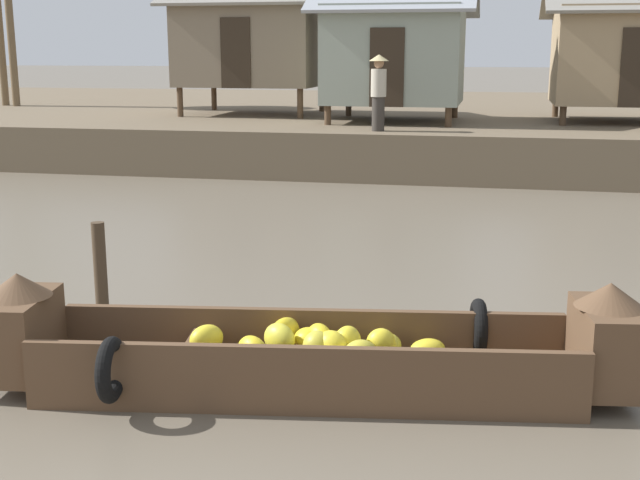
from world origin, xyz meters
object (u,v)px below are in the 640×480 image
banana_boat (310,353)px  stilt_house_mid_right (629,52)px  stilt_house_left (253,42)px  vendor_person (379,89)px  stilt_house_mid_left (396,52)px  mooring_post (100,270)px

banana_boat → stilt_house_mid_right: stilt_house_mid_right is taller
banana_boat → stilt_house_mid_right: 16.49m
stilt_house_left → vendor_person: size_ratio=2.67×
vendor_person → stilt_house_mid_left: bearing=89.4°
stilt_house_left → stilt_house_mid_left: bearing=-21.2°
banana_boat → vendor_person: (-1.14, 11.94, 1.66)m
stilt_house_mid_right → mooring_post: stilt_house_mid_right is taller
mooring_post → stilt_house_mid_right: bearing=63.1°
stilt_house_left → mooring_post: 15.26m
banana_boat → stilt_house_mid_left: bearing=94.3°
vendor_person → mooring_post: bearing=-98.1°
banana_boat → vendor_person: size_ratio=3.28×
stilt_house_mid_left → stilt_house_mid_right: 5.75m
stilt_house_left → banana_boat: bearing=-72.0°
vendor_person → mooring_post: size_ratio=1.61×
stilt_house_mid_right → vendor_person: (-5.70, -3.72, -0.77)m
stilt_house_mid_right → mooring_post: 16.03m
banana_boat → stilt_house_mid_left: size_ratio=1.37×
mooring_post → stilt_house_left: bearing=100.2°
banana_boat → stilt_house_left: size_ratio=1.23×
stilt_house_left → vendor_person: bearing=-46.6°
stilt_house_left → stilt_house_mid_left: size_ratio=1.12×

